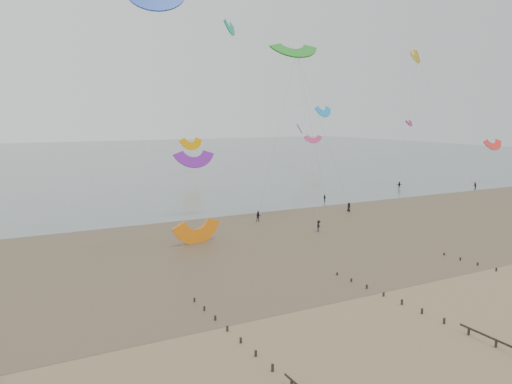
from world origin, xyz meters
The scene contains 5 objects.
ground centered at (0.00, 0.00, 0.00)m, with size 500.00×500.00×0.00m, color brown.
sea_and_shore centered at (-4.08, 34.40, 0.01)m, with size 500.00×665.00×0.03m.
kitesurfers centered at (33.57, 47.33, 0.90)m, with size 140.64×31.48×1.88m.
grounded_kite centered at (-4.88, 34.12, 0.00)m, with size 6.81×3.56×5.19m, color orange, non-canonical shape.
kites_airborne centered at (-15.66, 88.20, 20.87)m, with size 250.43×104.12×37.11m.
Camera 1 is at (-31.35, -33.49, 18.68)m, focal length 35.00 mm.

